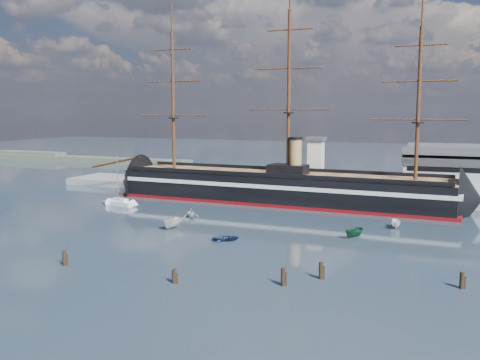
% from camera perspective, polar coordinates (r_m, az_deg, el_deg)
% --- Properties ---
extents(ground, '(600.00, 600.00, 0.00)m').
position_cam_1_polar(ground, '(123.20, 2.91, -3.98)').
color(ground, '#19293B').
rests_on(ground, ground).
extents(quay, '(180.00, 18.00, 2.00)m').
position_cam_1_polar(quay, '(154.94, 10.79, -1.75)').
color(quay, slate).
rests_on(quay, ground).
extents(quay_tower, '(5.00, 5.00, 15.00)m').
position_cam_1_polar(quay_tower, '(152.31, 8.08, 1.85)').
color(quay_tower, silver).
rests_on(quay_tower, ground).
extents(shoreline, '(120.00, 10.00, 4.00)m').
position_cam_1_polar(shoreline, '(276.02, -18.44, 2.27)').
color(shoreline, '#3F4C38').
rests_on(shoreline, ground).
extents(warship, '(113.16, 19.43, 53.94)m').
position_cam_1_polar(warship, '(142.76, 3.68, -0.77)').
color(warship, black).
rests_on(warship, ground).
extents(sailboat, '(8.57, 4.17, 13.19)m').
position_cam_1_polar(sailboat, '(141.36, -12.66, -2.33)').
color(sailboat, silver).
rests_on(sailboat, ground).
extents(motorboat_a, '(7.00, 3.49, 2.68)m').
position_cam_1_polar(motorboat_a, '(112.45, -7.16, -5.14)').
color(motorboat_a, beige).
rests_on(motorboat_a, ground).
extents(motorboat_b, '(2.58, 3.37, 1.47)m').
position_cam_1_polar(motorboat_b, '(101.33, -1.51, -6.47)').
color(motorboat_b, navy).
rests_on(motorboat_b, ground).
extents(motorboat_c, '(5.95, 4.54, 2.26)m').
position_cam_1_polar(motorboat_c, '(105.81, 12.03, -6.04)').
color(motorboat_c, '#0D3B25').
rests_on(motorboat_c, ground).
extents(motorboat_d, '(6.86, 6.10, 2.37)m').
position_cam_1_polar(motorboat_d, '(123.13, -5.25, -4.01)').
color(motorboat_d, silver).
rests_on(motorboat_d, ground).
extents(motorboat_f, '(5.56, 2.47, 2.16)m').
position_cam_1_polar(motorboat_f, '(116.39, 16.29, -4.95)').
color(motorboat_f, white).
rests_on(motorboat_f, ground).
extents(piling_near_left, '(0.64, 0.64, 3.10)m').
position_cam_1_polar(piling_near_left, '(89.82, -18.19, -8.67)').
color(piling_near_left, black).
rests_on(piling_near_left, ground).
extents(piling_near_mid, '(0.64, 0.64, 2.77)m').
position_cam_1_polar(piling_near_mid, '(77.71, -7.03, -10.87)').
color(piling_near_mid, black).
rests_on(piling_near_mid, ground).
extents(piling_near_right, '(0.64, 0.64, 3.28)m').
position_cam_1_polar(piling_near_right, '(79.79, 8.61, -10.41)').
color(piling_near_right, black).
rests_on(piling_near_right, ground).
extents(piling_far_right, '(0.64, 0.64, 3.05)m').
position_cam_1_polar(piling_far_right, '(80.95, 22.54, -10.64)').
color(piling_far_right, black).
rests_on(piling_far_right, ground).
extents(piling_extra, '(0.64, 0.64, 3.28)m').
position_cam_1_polar(piling_extra, '(76.33, 4.61, -11.18)').
color(piling_extra, black).
rests_on(piling_extra, ground).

